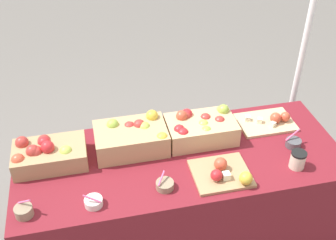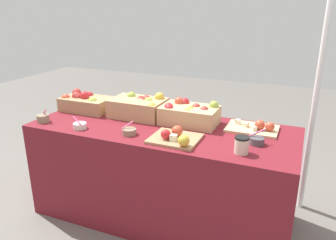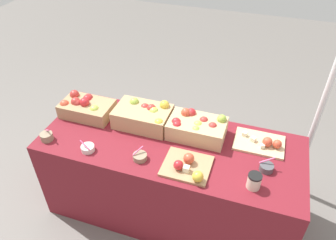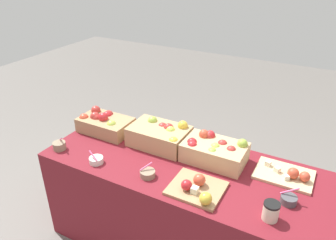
{
  "view_description": "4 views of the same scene",
  "coord_description": "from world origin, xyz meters",
  "views": [
    {
      "loc": [
        -0.47,
        -1.76,
        2.35
      ],
      "look_at": [
        -0.08,
        -0.01,
        1.02
      ],
      "focal_mm": 44.62,
      "sensor_mm": 36.0,
      "label": 1
    },
    {
      "loc": [
        0.92,
        -2.05,
        1.57
      ],
      "look_at": [
        0.07,
        -0.05,
        0.81
      ],
      "focal_mm": 35.54,
      "sensor_mm": 36.0,
      "label": 2
    },
    {
      "loc": [
        0.54,
        -1.65,
        2.3
      ],
      "look_at": [
        -0.0,
        -0.05,
        0.98
      ],
      "focal_mm": 34.44,
      "sensor_mm": 36.0,
      "label": 3
    },
    {
      "loc": [
        0.75,
        -1.6,
        2.0
      ],
      "look_at": [
        -0.12,
        0.01,
        1.04
      ],
      "focal_mm": 34.64,
      "sensor_mm": 36.0,
      "label": 4
    }
  ],
  "objects": [
    {
      "name": "table",
      "position": [
        0.0,
        0.0,
        0.37
      ],
      "size": [
        1.9,
        0.76,
        0.74
      ],
      "primitive_type": "cube",
      "color": "maroon",
      "rests_on": "ground_plane"
    },
    {
      "name": "sample_bowl_mid",
      "position": [
        0.68,
        -0.06,
        0.76
      ],
      "size": [
        0.1,
        0.09,
        0.1
      ],
      "color": "#4C4C51",
      "rests_on": "table"
    },
    {
      "name": "cutting_board_front",
      "position": [
        0.19,
        -0.21,
        0.77
      ],
      "size": [
        0.31,
        0.28,
        0.09
      ],
      "color": "tan",
      "rests_on": "table"
    },
    {
      "name": "sample_bowl_far",
      "position": [
        -0.86,
        -0.26,
        0.77
      ],
      "size": [
        0.09,
        0.09,
        0.11
      ],
      "color": "gray",
      "rests_on": "table"
    },
    {
      "name": "sample_bowl_near",
      "position": [
        -0.52,
        -0.26,
        0.76
      ],
      "size": [
        0.1,
        0.09,
        0.09
      ],
      "color": "silver",
      "rests_on": "table"
    },
    {
      "name": "apple_crate_right",
      "position": [
        0.16,
        0.14,
        0.82
      ],
      "size": [
        0.41,
        0.26,
        0.18
      ],
      "color": "tan",
      "rests_on": "table"
    },
    {
      "name": "apple_crate_left",
      "position": [
        -0.74,
        0.11,
        0.81
      ],
      "size": [
        0.4,
        0.25,
        0.17
      ],
      "color": "tan",
      "rests_on": "table"
    },
    {
      "name": "sample_bowl_extra",
      "position": [
        -0.14,
        -0.23,
        0.76
      ],
      "size": [
        0.1,
        0.1,
        0.08
      ],
      "color": "gray",
      "rests_on": "table"
    },
    {
      "name": "cutting_board_back",
      "position": [
        0.63,
        0.18,
        0.76
      ],
      "size": [
        0.35,
        0.25,
        0.09
      ],
      "color": "#D1B284",
      "rests_on": "table"
    },
    {
      "name": "apple_crate_middle",
      "position": [
        -0.26,
        0.14,
        0.82
      ],
      "size": [
        0.42,
        0.27,
        0.19
      ],
      "color": "tan",
      "rests_on": "table"
    },
    {
      "name": "coffee_cup",
      "position": [
        0.61,
        -0.23,
        0.79
      ],
      "size": [
        0.09,
        0.09,
        0.1
      ],
      "color": "beige",
      "rests_on": "table"
    }
  ]
}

